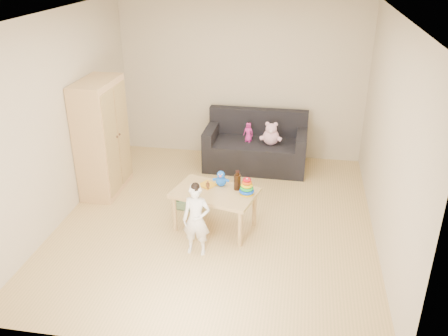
% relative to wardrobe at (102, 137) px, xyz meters
% --- Properties ---
extents(room, '(4.50, 4.50, 4.50)m').
position_rel_wardrobe_xyz_m(room, '(1.76, -0.60, 0.48)').
color(room, '#DAB275').
rests_on(room, ground).
extents(wardrobe, '(0.46, 0.91, 1.64)m').
position_rel_wardrobe_xyz_m(wardrobe, '(0.00, 0.00, 0.00)').
color(wardrobe, tan).
rests_on(wardrobe, ground).
extents(sofa, '(1.61, 0.82, 0.45)m').
position_rel_wardrobe_xyz_m(sofa, '(2.07, 1.13, -0.60)').
color(sofa, black).
rests_on(sofa, ground).
extents(play_table, '(1.12, 0.85, 0.53)m').
position_rel_wardrobe_xyz_m(play_table, '(1.77, -0.78, -0.56)').
color(play_table, tan).
rests_on(play_table, ground).
extents(storage_bin, '(0.40, 0.32, 0.11)m').
position_rel_wardrobe_xyz_m(storage_bin, '(1.32, -0.30, -0.77)').
color(storage_bin, gray).
rests_on(storage_bin, ground).
extents(toddler, '(0.32, 0.22, 0.87)m').
position_rel_wardrobe_xyz_m(toddler, '(1.66, -1.34, -0.39)').
color(toddler, white).
rests_on(toddler, ground).
extents(pink_bear, '(0.31, 0.28, 0.31)m').
position_rel_wardrobe_xyz_m(pink_bear, '(2.32, 1.05, -0.22)').
color(pink_bear, '#FFBBDD').
rests_on(pink_bear, sofa).
extents(doll, '(0.18, 0.15, 0.31)m').
position_rel_wardrobe_xyz_m(doll, '(1.95, 1.11, -0.22)').
color(doll, '#DF29A0').
rests_on(doll, sofa).
extents(ring_stacker, '(0.19, 0.19, 0.21)m').
position_rel_wardrobe_xyz_m(ring_stacker, '(2.17, -0.78, -0.21)').
color(ring_stacker, gold).
rests_on(ring_stacker, play_table).
extents(brown_bottle, '(0.09, 0.09, 0.25)m').
position_rel_wardrobe_xyz_m(brown_bottle, '(2.03, -0.68, -0.19)').
color(brown_bottle, black).
rests_on(brown_bottle, play_table).
extents(blue_plush, '(0.18, 0.15, 0.21)m').
position_rel_wardrobe_xyz_m(blue_plush, '(1.82, -0.61, -0.19)').
color(blue_plush, '#1C6AFF').
rests_on(blue_plush, play_table).
extents(wooden_figure, '(0.06, 0.05, 0.12)m').
position_rel_wardrobe_xyz_m(wooden_figure, '(1.67, -0.75, -0.23)').
color(wooden_figure, brown).
rests_on(wooden_figure, play_table).
extents(yellow_book, '(0.26, 0.26, 0.01)m').
position_rel_wardrobe_xyz_m(yellow_book, '(1.65, -0.64, -0.29)').
color(yellow_book, '#F4AD19').
rests_on(yellow_book, play_table).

